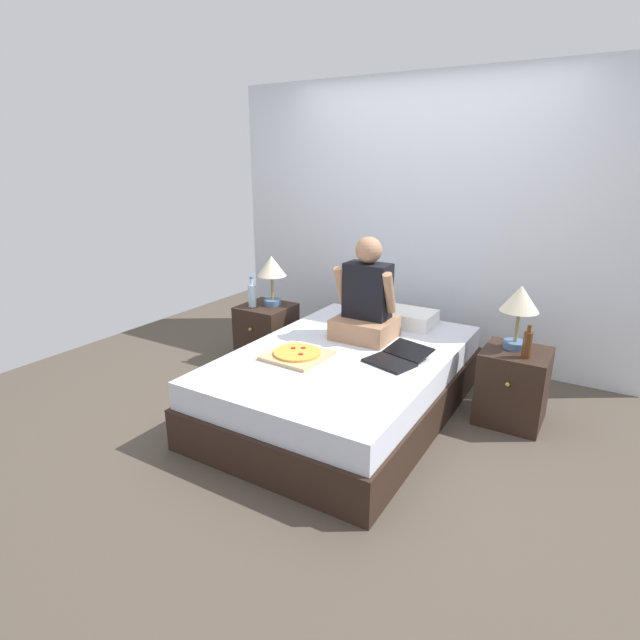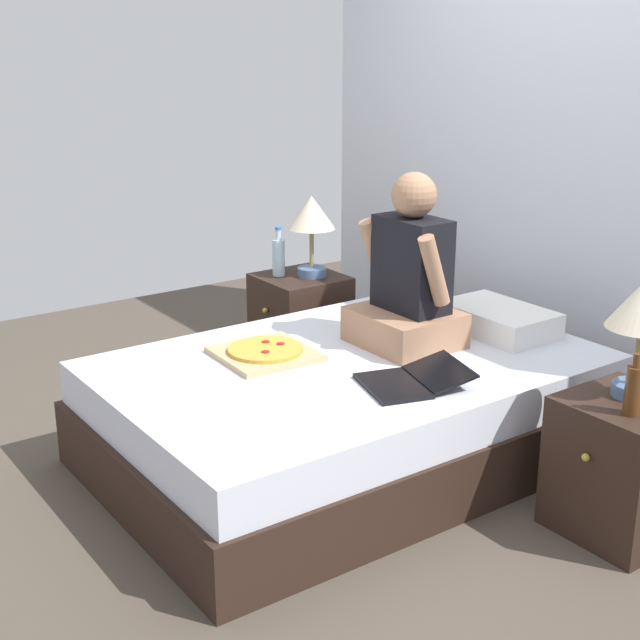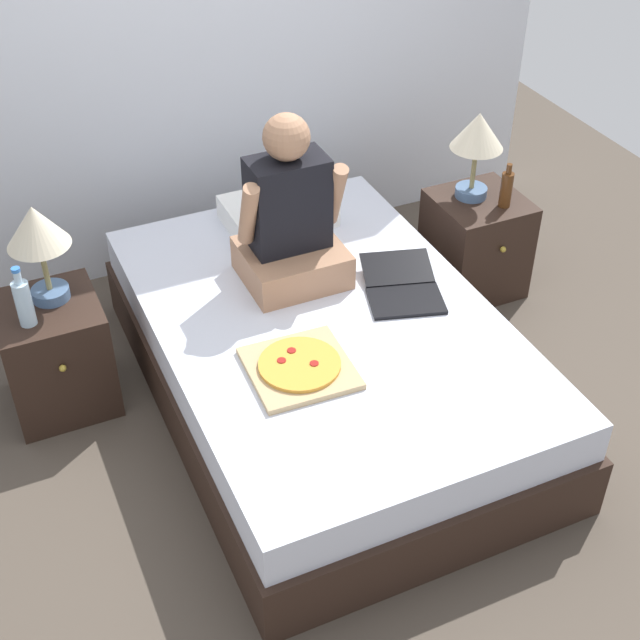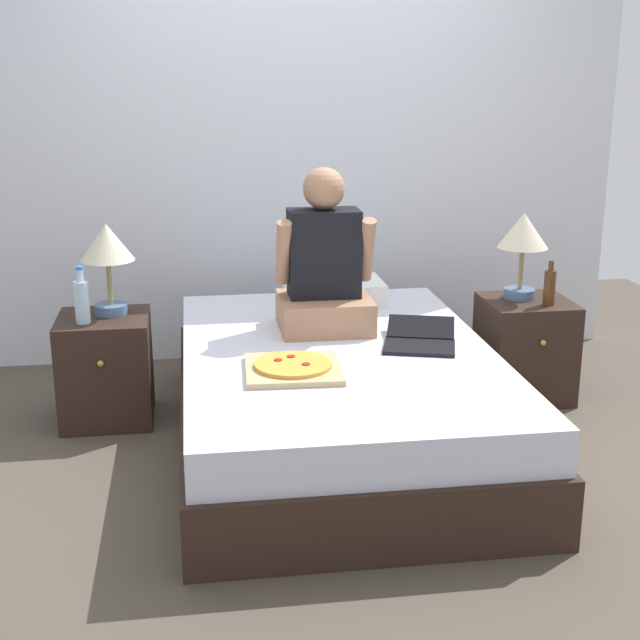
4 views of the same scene
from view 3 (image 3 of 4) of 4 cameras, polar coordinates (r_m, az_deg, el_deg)
name	(u,v)px [view 3 (image 3 of 4)]	position (r m, az deg, el deg)	size (l,w,h in m)	color
ground_plane	(324,397)	(4.11, 0.28, -4.95)	(5.81, 5.81, 0.00)	#4C4238
wall_back	(203,28)	(4.63, -7.50, 18.06)	(3.81, 0.12, 2.50)	silver
bed	(324,359)	(3.96, 0.29, -2.48)	(1.43, 2.15, 0.47)	black
nightstand_left	(56,355)	(4.09, -16.54, -2.14)	(0.44, 0.47, 0.53)	black
lamp_on_left_nightstand	(37,233)	(3.80, -17.66, 5.32)	(0.26, 0.26, 0.45)	#4C6B93
water_bottle	(24,302)	(3.80, -18.44, 1.12)	(0.07, 0.07, 0.28)	silver
nightstand_right	(475,244)	(4.72, 9.91, 4.82)	(0.44, 0.47, 0.53)	black
lamp_on_right_nightstand	(477,137)	(4.45, 10.05, 11.47)	(0.26, 0.26, 0.45)	#4C6B93
beer_bottle	(506,189)	(4.50, 11.84, 8.22)	(0.06, 0.06, 0.23)	#512D14
pillow	(278,211)	(4.42, -2.71, 6.99)	(0.52, 0.34, 0.12)	white
person_seated	(290,221)	(3.90, -1.95, 6.34)	(0.47, 0.40, 0.78)	#A37556
laptop	(403,290)	(3.94, 5.33, 1.94)	(0.42, 0.49, 0.07)	black
pizza_box	(300,367)	(3.52, -1.32, -3.02)	(0.42, 0.42, 0.04)	tan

